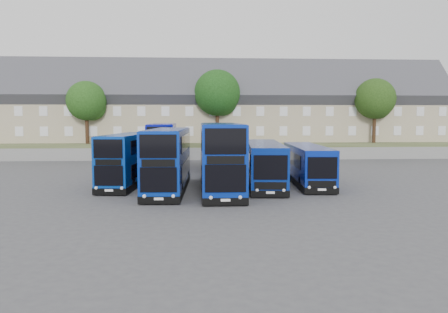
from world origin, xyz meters
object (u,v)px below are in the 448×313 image
Objects in this scene: coach_east_a at (264,164)px; tree_east at (376,100)px; tree_far at (397,100)px; tree_mid at (218,95)px; dd_front_mid at (168,161)px; dd_front_left at (128,160)px; tree_west at (88,102)px.

tree_east is (17.53, 21.47, 5.81)m from coach_east_a.
tree_far reaches higher than coach_east_a.
tree_mid is at bearing 178.57° from tree_east.
tree_mid is (4.73, 24.16, 5.94)m from dd_front_mid.
tree_mid is at bearing -165.96° from tree_far.
tree_far reaches higher than dd_front_mid.
dd_front_left is at bearing -140.51° from tree_far.
tree_east reaches higher than coach_east_a.
tree_east is 9.23m from tree_far.
tree_east is (24.73, 23.66, 5.27)m from dd_front_mid.
tree_far is at bearing 49.40° from tree_east.
dd_front_mid is 1.19× the size of tree_mid.
tree_far is at bearing 14.04° from tree_mid.
dd_front_left is at bearing -177.58° from coach_east_a.
dd_front_mid is 1.43× the size of tree_west.
tree_west is 0.88× the size of tree_far.
dd_front_mid is 26.67m from tree_west.
coach_east_a is at bearing 3.08° from dd_front_left.
tree_west is (-18.47, 21.47, 5.47)m from coach_east_a.
tree_mid is 26.80m from tree_far.
dd_front_left is 4.21m from dd_front_mid.
tree_east is at bearing 42.49° from dd_front_left.
dd_front_mid is 34.63m from tree_east.
tree_east is at bearing -1.43° from tree_mid.
tree_mid is (16.00, 0.50, 1.02)m from tree_west.
tree_east is at bearing 0.00° from tree_west.
dd_front_left is 0.83× the size of coach_east_a.
tree_mid is 20.02m from tree_east.
tree_mid is at bearing 81.11° from dd_front_mid.
coach_east_a is at bearing -83.60° from tree_mid.
dd_front_mid is 43.77m from tree_far.
coach_east_a is 1.47× the size of tree_east.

